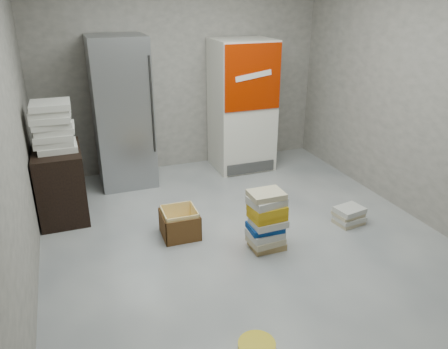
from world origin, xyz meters
The scene contains 10 objects.
ground centered at (0.00, 0.00, 0.00)m, with size 5.00×5.00×0.00m, color #B7B6B2.
room_shell centered at (0.00, 0.00, 1.80)m, with size 4.04×5.04×2.82m.
steel_fridge centered at (-0.90, 2.13, 0.95)m, with size 0.70×0.72×1.90m.
coke_cooler centered at (0.75, 2.12, 0.90)m, with size 0.80×0.73×1.80m.
wood_shelf centered at (-1.73, 1.40, 0.40)m, with size 0.50×0.80×0.80m, color black.
supply_box_stack centered at (-1.72, 1.40, 1.06)m, with size 0.44×0.44×0.52m.
phonebook_stack_main centered at (0.13, -0.03, 0.31)m, with size 0.37×0.31×0.61m.
phonebook_stack_side centered at (1.21, 0.10, 0.10)m, with size 0.33×0.28×0.19m.
cardboard_box centered at (-0.61, 0.50, 0.12)m, with size 0.38×0.38×0.30m.
bucket_lid centered at (-0.52, -1.25, 0.04)m, with size 0.27×0.27×0.07m, color yellow.
Camera 1 is at (-1.56, -3.41, 2.37)m, focal length 35.00 mm.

